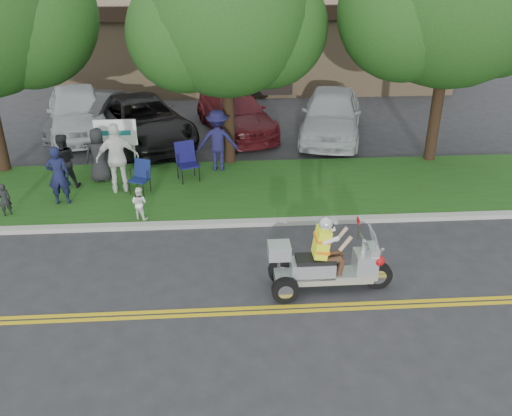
{
  "coord_description": "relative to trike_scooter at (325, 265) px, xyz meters",
  "views": [
    {
      "loc": [
        0.26,
        -9.1,
        6.61
      ],
      "look_at": [
        1.0,
        2.0,
        1.01
      ],
      "focal_mm": 38.0,
      "sensor_mm": 36.0,
      "label": 1
    }
  ],
  "objects": [
    {
      "name": "commercial_building",
      "position": [
        -0.29,
        18.87,
        1.41
      ],
      "size": [
        18.0,
        8.2,
        4.0
      ],
      "color": "#9E7F5B",
      "rests_on": "ground"
    },
    {
      "name": "parked_car_left",
      "position": [
        -6.8,
        10.48,
        0.13
      ],
      "size": [
        2.54,
        4.67,
        1.46
      ],
      "primitive_type": "imported",
      "rotation": [
        0.0,
        0.0,
        -0.24
      ],
      "color": "#353437",
      "rests_on": "ground"
    },
    {
      "name": "trike_scooter",
      "position": [
        0.0,
        0.0,
        0.0
      ],
      "size": [
        2.6,
        0.86,
        1.71
      ],
      "rotation": [
        0.0,
        0.0,
        0.01
      ],
      "color": "black",
      "rests_on": "ground"
    },
    {
      "name": "business_sign",
      "position": [
        -5.19,
        6.49,
        0.66
      ],
      "size": [
        1.25,
        0.06,
        1.75
      ],
      "color": "silver",
      "rests_on": "ground"
    },
    {
      "name": "lawn_chair_b",
      "position": [
        -3.08,
        5.78,
        0.14
      ],
      "size": [
        0.76,
        0.78,
        1.13
      ],
      "rotation": [
        0.0,
        0.0,
        0.34
      ],
      "color": "black",
      "rests_on": "grass_verge"
    },
    {
      "name": "parked_car_far_left",
      "position": [
        -7.29,
        10.53,
        0.27
      ],
      "size": [
        3.34,
        5.47,
        1.74
      ],
      "primitive_type": "imported",
      "rotation": [
        0.0,
        0.0,
        0.27
      ],
      "color": "silver",
      "rests_on": "ground"
    },
    {
      "name": "grass_verge",
      "position": [
        -2.29,
        5.09,
        -0.54
      ],
      "size": [
        60.0,
        4.0,
        0.1
      ],
      "primitive_type": "cube",
      "color": "#214512",
      "rests_on": "ground"
    },
    {
      "name": "centerline_near",
      "position": [
        -2.29,
        -0.69,
        -0.59
      ],
      "size": [
        60.0,
        0.1,
        0.01
      ],
      "primitive_type": "cube",
      "color": "gold",
      "rests_on": "ground"
    },
    {
      "name": "spectator_adult_right",
      "position": [
        -4.92,
        5.02,
        0.51
      ],
      "size": [
        1.24,
        0.72,
        2.0
      ],
      "primitive_type": "imported",
      "rotation": [
        0.0,
        0.0,
        3.35
      ],
      "color": "white",
      "rests_on": "grass_verge"
    },
    {
      "name": "parked_car_mid",
      "position": [
        -4.79,
        9.47,
        0.18
      ],
      "size": [
        4.64,
        6.16,
        1.55
      ],
      "primitive_type": "imported",
      "rotation": [
        0.0,
        0.0,
        0.42
      ],
      "color": "black",
      "rests_on": "ground"
    },
    {
      "name": "parked_car_right",
      "position": [
        -1.49,
        10.35,
        0.13
      ],
      "size": [
        3.36,
        5.39,
        1.46
      ],
      "primitive_type": "imported",
      "rotation": [
        0.0,
        0.0,
        0.28
      ],
      "color": "#501217",
      "rests_on": "ground"
    },
    {
      "name": "spectator_chair_b",
      "position": [
        -5.61,
        5.82,
        0.31
      ],
      "size": [
        0.82,
        0.57,
        1.61
      ],
      "primitive_type": "imported",
      "rotation": [
        0.0,
        0.0,
        3.22
      ],
      "color": "black",
      "rests_on": "grass_verge"
    },
    {
      "name": "spectator_chair_a",
      "position": [
        -2.14,
        6.45,
        0.45
      ],
      "size": [
        1.27,
        0.79,
        1.89
      ],
      "primitive_type": "imported",
      "rotation": [
        0.0,
        0.0,
        3.07
      ],
      "color": "#18163F",
      "rests_on": "grass_verge"
    },
    {
      "name": "tree_mid",
      "position": [
        -1.73,
        7.12,
        3.84
      ],
      "size": [
        5.88,
        4.8,
        7.05
      ],
      "color": "#332114",
      "rests_on": "ground"
    },
    {
      "name": "lawn_chair_a",
      "position": [
        -4.31,
        4.94,
        0.04
      ],
      "size": [
        0.65,
        0.66,
        0.94
      ],
      "rotation": [
        0.0,
        0.0,
        -0.4
      ],
      "color": "black",
      "rests_on": "grass_verge"
    },
    {
      "name": "spectator_adult_left",
      "position": [
        -6.39,
        4.34,
        0.32
      ],
      "size": [
        0.63,
        0.45,
        1.63
      ],
      "primitive_type": "imported",
      "rotation": [
        0.0,
        0.0,
        3.25
      ],
      "color": "#141739",
      "rests_on": "grass_verge"
    },
    {
      "name": "centerline_far",
      "position": [
        -2.29,
        -0.53,
        -0.59
      ],
      "size": [
        60.0,
        0.1,
        0.01
      ],
      "primitive_type": "cube",
      "color": "gold",
      "rests_on": "ground"
    },
    {
      "name": "ground",
      "position": [
        -2.29,
        -0.11,
        -0.6
      ],
      "size": [
        120.0,
        120.0,
        0.0
      ],
      "primitive_type": "plane",
      "color": "#28282B",
      "rests_on": "ground"
    },
    {
      "name": "child_right",
      "position": [
        -4.16,
        3.29,
        -0.05
      ],
      "size": [
        0.53,
        0.48,
        0.87
      ],
      "primitive_type": "imported",
      "rotation": [
        0.0,
        0.0,
        2.7
      ],
      "color": "white",
      "rests_on": "grass_verge"
    },
    {
      "name": "spectator_adult_mid",
      "position": [
        -6.53,
        5.41,
        0.3
      ],
      "size": [
        0.9,
        0.78,
        1.59
      ],
      "primitive_type": "imported",
      "rotation": [
        0.0,
        0.0,
        3.4
      ],
      "color": "black",
      "rests_on": "grass_verge"
    },
    {
      "name": "child_left",
      "position": [
        -7.65,
        3.71,
        -0.05
      ],
      "size": [
        0.38,
        0.34,
        0.88
      ],
      "primitive_type": "imported",
      "rotation": [
        0.0,
        0.0,
        3.67
      ],
      "color": "black",
      "rests_on": "grass_verge"
    },
    {
      "name": "parked_car_far_right",
      "position": [
        1.96,
        9.55,
        0.27
      ],
      "size": [
        3.22,
        5.45,
        1.74
      ],
      "primitive_type": "imported",
      "rotation": [
        0.0,
        0.0,
        -0.24
      ],
      "color": "#B0B4B8",
      "rests_on": "ground"
    },
    {
      "name": "curb",
      "position": [
        -2.29,
        2.94,
        -0.54
      ],
      "size": [
        60.0,
        0.25,
        0.12
      ],
      "primitive_type": "cube",
      "color": "#A8A89E",
      "rests_on": "ground"
    }
  ]
}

